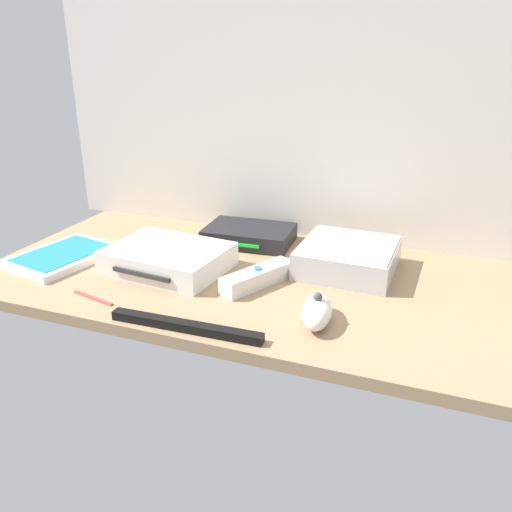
{
  "coord_description": "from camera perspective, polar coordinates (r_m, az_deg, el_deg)",
  "views": [
    {
      "loc": [
        30.48,
        -80.45,
        39.07
      ],
      "look_at": [
        0.0,
        0.0,
        4.0
      ],
      "focal_mm": 36.5,
      "sensor_mm": 36.0,
      "label": 1
    }
  ],
  "objects": [
    {
      "name": "game_case",
      "position": [
        1.08,
        -20.43,
        -0.0
      ],
      "size": [
        17.04,
        21.28,
        1.56
      ],
      "rotation": [
        0.0,
        0.0,
        -0.2
      ],
      "color": "white",
      "rests_on": "ground_plane"
    },
    {
      "name": "network_router",
      "position": [
        1.1,
        -0.74,
        2.33
      ],
      "size": [
        18.66,
        13.13,
        3.4
      ],
      "rotation": [
        0.0,
        0.0,
        0.06
      ],
      "color": "black",
      "rests_on": "ground_plane"
    },
    {
      "name": "remote_nunchuk",
      "position": [
        0.79,
        6.71,
        -6.0
      ],
      "size": [
        5.95,
        10.58,
        5.1
      ],
      "rotation": [
        0.0,
        0.0,
        0.16
      ],
      "color": "white",
      "rests_on": "ground_plane"
    },
    {
      "name": "sensor_bar",
      "position": [
        0.78,
        -7.74,
        -7.63
      ],
      "size": [
        24.04,
        2.52,
        1.4
      ],
      "primitive_type": "cube",
      "rotation": [
        0.0,
        0.0,
        0.03
      ],
      "color": "black",
      "rests_on": "ground_plane"
    },
    {
      "name": "game_console",
      "position": [
        0.98,
        -9.59,
        -0.23
      ],
      "size": [
        22.39,
        17.96,
        4.4
      ],
      "rotation": [
        0.0,
        0.0,
        -0.09
      ],
      "color": "white",
      "rests_on": "ground_plane"
    },
    {
      "name": "back_wall",
      "position": [
        1.1,
        4.81,
        18.41
      ],
      "size": [
        110.0,
        1.2,
        64.0
      ],
      "primitive_type": "cube",
      "color": "silver",
      "rests_on": "ground"
    },
    {
      "name": "stylus_pen",
      "position": [
        0.9,
        -17.42,
        -4.28
      ],
      "size": [
        8.94,
        2.64,
        0.7
      ],
      "primitive_type": "cylinder",
      "rotation": [
        0.0,
        1.57,
        2.92
      ],
      "color": "red",
      "rests_on": "ground_plane"
    },
    {
      "name": "mini_computer",
      "position": [
        0.97,
        10.04,
        -0.14
      ],
      "size": [
        17.48,
        17.48,
        5.3
      ],
      "rotation": [
        0.0,
        0.0,
        -0.03
      ],
      "color": "silver",
      "rests_on": "ground_plane"
    },
    {
      "name": "ground_plane",
      "position": [
        0.95,
        0.0,
        -2.8
      ],
      "size": [
        100.0,
        48.0,
        2.0
      ],
      "primitive_type": "cube",
      "color": "#9E7F5B",
      "rests_on": "ground"
    },
    {
      "name": "remote_wand",
      "position": [
        0.91,
        0.19,
        -2.33
      ],
      "size": [
        9.82,
        14.85,
        3.4
      ],
      "rotation": [
        0.0,
        0.0,
        -0.46
      ],
      "color": "white",
      "rests_on": "ground_plane"
    }
  ]
}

